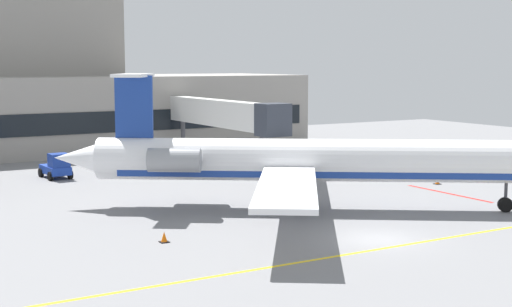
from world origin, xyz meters
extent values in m
cube|color=slate|center=(0.00, 0.00, -0.05)|extent=(120.00, 120.00, 0.10)
cube|color=yellow|center=(0.00, -1.58, 0.00)|extent=(108.00, 0.24, 0.01)
cube|color=red|center=(12.99, 8.03, 0.00)|extent=(0.30, 8.00, 0.01)
cube|color=gray|center=(-7.66, 47.78, 3.86)|extent=(61.66, 15.56, 7.72)
cube|color=black|center=(-7.66, 39.95, 3.38)|extent=(59.19, 0.12, 2.08)
cube|color=silver|center=(6.85, 31.15, 4.54)|extent=(1.40, 17.69, 2.40)
cube|color=#2D333D|center=(6.85, 21.41, 4.54)|extent=(2.40, 2.00, 2.64)
cylinder|color=#4C4C51|center=(6.85, 38.50, 1.67)|extent=(0.44, 0.44, 3.34)
cylinder|color=#4C4C51|center=(6.85, 23.11, 1.67)|extent=(0.44, 0.44, 3.34)
cylinder|color=white|center=(2.25, 7.72, 3.12)|extent=(25.20, 18.42, 2.63)
cube|color=navy|center=(2.25, 7.72, 2.40)|extent=(22.68, 16.58, 0.47)
cone|color=white|center=(-10.58, 16.51, 3.12)|extent=(4.09, 3.78, 2.24)
cube|color=white|center=(4.75, 15.48, 2.73)|extent=(9.85, 12.43, 0.28)
cube|color=white|center=(-4.08, 2.59, 2.73)|extent=(9.85, 12.43, 0.28)
cylinder|color=gray|center=(-4.16, 14.63, 3.32)|extent=(3.42, 2.98, 1.45)
cylinder|color=gray|center=(-6.51, 11.21, 3.32)|extent=(3.42, 2.98, 1.45)
cube|color=navy|center=(-7.71, 14.54, 6.39)|extent=(2.09, 1.54, 3.89)
cube|color=white|center=(-7.71, 14.54, 8.33)|extent=(3.90, 4.51, 0.20)
cylinder|color=#3F3F44|center=(11.26, 1.55, 1.35)|extent=(0.20, 0.20, 1.36)
cylinder|color=black|center=(11.26, 1.55, 0.45)|extent=(0.94, 0.80, 0.90)
cylinder|color=#3F3F44|center=(2.03, 9.94, 1.35)|extent=(0.20, 0.20, 1.36)
cylinder|color=black|center=(2.03, 9.94, 0.45)|extent=(0.94, 0.80, 0.90)
cylinder|color=#3F3F44|center=(0.10, 7.12, 1.35)|extent=(0.20, 0.20, 1.36)
cylinder|color=black|center=(0.10, 7.12, 0.45)|extent=(0.94, 0.80, 0.90)
cube|color=#19389E|center=(18.76, 19.79, 0.70)|extent=(3.69, 1.84, 0.70)
cube|color=navy|center=(17.76, 19.86, 1.67)|extent=(1.53, 1.53, 1.25)
cylinder|color=black|center=(17.45, 19.08, 0.35)|extent=(0.72, 0.33, 0.70)
cylinder|color=black|center=(17.56, 20.67, 0.35)|extent=(0.72, 0.33, 0.70)
cylinder|color=black|center=(19.95, 18.90, 0.35)|extent=(0.72, 0.33, 0.70)
cylinder|color=black|center=(20.07, 20.49, 0.35)|extent=(0.72, 0.33, 0.70)
cube|color=#19389E|center=(-8.73, 29.14, 0.67)|extent=(1.78, 3.33, 0.63)
cube|color=navy|center=(-8.68, 28.23, 1.51)|extent=(1.51, 1.38, 1.06)
cylinder|color=black|center=(-7.87, 28.05, 0.35)|extent=(0.32, 0.72, 0.70)
cylinder|color=black|center=(-9.46, 27.96, 0.35)|extent=(0.32, 0.72, 0.70)
cylinder|color=black|center=(-8.00, 30.32, 0.35)|extent=(0.32, 0.72, 0.70)
cylinder|color=black|center=(-9.59, 30.23, 0.35)|extent=(0.32, 0.72, 0.70)
cone|color=orange|center=(15.20, 11.35, 0.28)|extent=(0.36, 0.36, 0.55)
cube|color=black|center=(15.20, 11.35, 0.02)|extent=(0.47, 0.47, 0.04)
cone|color=orange|center=(-9.89, 5.13, 0.28)|extent=(0.36, 0.36, 0.55)
cube|color=black|center=(-9.89, 5.13, 0.02)|extent=(0.47, 0.47, 0.04)
camera|label=1|loc=(-24.73, -29.01, 9.13)|focal=51.93mm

